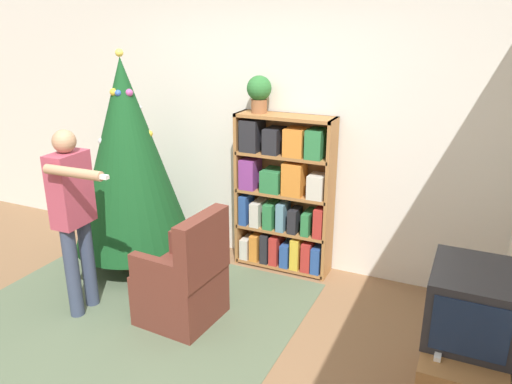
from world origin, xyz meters
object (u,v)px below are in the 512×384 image
object	(u,v)px
christmas_tree	(128,156)
armchair	(184,283)
bookshelf	(283,196)
television	(472,304)
potted_plant	(259,91)
standing_person	(74,209)

from	to	relation	value
christmas_tree	armchair	size ratio (longest dim) A/B	2.21
bookshelf	television	distance (m)	2.11
armchair	potted_plant	world-z (taller)	potted_plant
potted_plant	bookshelf	bearing A→B (deg)	-1.31
armchair	bookshelf	bearing A→B (deg)	166.44
television	armchair	bearing A→B (deg)	176.12
bookshelf	potted_plant	bearing A→B (deg)	178.69
bookshelf	potted_plant	distance (m)	0.97
bookshelf	standing_person	bearing A→B (deg)	-130.61
christmas_tree	potted_plant	xyz separation A→B (m)	(1.06, 0.54, 0.58)
television	potted_plant	xyz separation A→B (m)	(-1.91, 1.30, 0.92)
television	christmas_tree	bearing A→B (deg)	165.77
bookshelf	christmas_tree	size ratio (longest dim) A/B	0.73
standing_person	potted_plant	world-z (taller)	potted_plant
christmas_tree	television	bearing A→B (deg)	-14.23
christmas_tree	bookshelf	bearing A→B (deg)	22.26
television	standing_person	distance (m)	2.85
television	christmas_tree	size ratio (longest dim) A/B	0.28
christmas_tree	armchair	world-z (taller)	christmas_tree
christmas_tree	armchair	xyz separation A→B (m)	(0.95, -0.62, -0.76)
television	christmas_tree	xyz separation A→B (m)	(-2.98, 0.75, 0.35)
potted_plant	television	bearing A→B (deg)	-34.11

